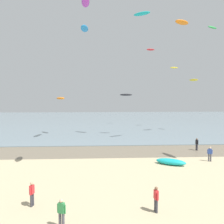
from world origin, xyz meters
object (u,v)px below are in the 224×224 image
object	(u,v)px
person_right_flank	(32,193)
kite_aloft_1	(212,27)
kite_aloft_7	(85,2)
kite_aloft_8	(194,80)
kite_aloft_6	(182,22)
person_far_down_beach	(61,212)
person_nearest_camera	(210,154)
kite_aloft_10	(142,14)
person_left_flank	(156,198)
kite_aloft_2	(126,95)
person_by_waterline	(197,144)
kite_aloft_9	(151,50)
kite_aloft_4	(60,98)
grounded_kite	(171,162)
kite_aloft_3	(174,68)
kite_aloft_5	(85,29)

from	to	relation	value
person_right_flank	kite_aloft_1	distance (m)	42.22
kite_aloft_7	kite_aloft_8	size ratio (longest dim) A/B	1.12
kite_aloft_6	kite_aloft_8	size ratio (longest dim) A/B	1.34
person_far_down_beach	kite_aloft_6	xyz separation A→B (m)	(14.94, 23.25, 17.95)
person_nearest_camera	kite_aloft_7	size ratio (longest dim) A/B	0.72
kite_aloft_1	kite_aloft_10	distance (m)	14.07
person_left_flank	kite_aloft_2	distance (m)	30.38
person_nearest_camera	kite_aloft_6	bearing A→B (deg)	90.28
person_by_waterline	kite_aloft_10	size ratio (longest dim) A/B	0.56
kite_aloft_9	person_right_flank	bearing A→B (deg)	55.14
person_nearest_camera	kite_aloft_1	bearing A→B (deg)	64.82
person_left_flank	kite_aloft_4	bearing A→B (deg)	109.91
person_left_flank	grounded_kite	distance (m)	11.24
kite_aloft_8	kite_aloft_6	bearing A→B (deg)	119.79
kite_aloft_4	kite_aloft_7	distance (m)	25.66
kite_aloft_6	kite_aloft_9	world-z (taller)	kite_aloft_6
person_right_flank	kite_aloft_6	bearing A→B (deg)	49.61
grounded_kite	kite_aloft_8	xyz separation A→B (m)	(11.54, 22.78, 10.47)
grounded_kite	kite_aloft_10	bearing A→B (deg)	-58.90
grounded_kite	kite_aloft_2	xyz separation A→B (m)	(-2.88, 19.15, 7.42)
kite_aloft_2	kite_aloft_7	bearing A→B (deg)	81.75
kite_aloft_6	kite_aloft_9	distance (m)	20.07
kite_aloft_6	kite_aloft_10	xyz separation A→B (m)	(-5.52, 4.12, 2.57)
person_far_down_beach	person_by_waterline	bearing A→B (deg)	49.54
person_by_waterline	kite_aloft_3	xyz separation A→B (m)	(3.55, 21.91, 13.01)
person_right_flank	person_far_down_beach	distance (m)	3.72
person_nearest_camera	kite_aloft_1	world-z (taller)	kite_aloft_1
person_nearest_camera	kite_aloft_1	xyz separation A→B (m)	(8.14, 17.31, 19.27)
kite_aloft_2	kite_aloft_6	distance (m)	15.65
kite_aloft_4	kite_aloft_5	world-z (taller)	kite_aloft_5
person_left_flank	kite_aloft_2	world-z (taller)	kite_aloft_2
person_by_waterline	person_right_flank	distance (m)	24.03
person_nearest_camera	person_far_down_beach	xyz separation A→B (m)	(-14.99, -12.98, 0.00)
person_left_flank	kite_aloft_10	distance (m)	33.20
person_by_waterline	kite_aloft_7	distance (m)	23.23
grounded_kite	kite_aloft_4	bearing A→B (deg)	-24.44
kite_aloft_3	kite_aloft_4	size ratio (longest dim) A/B	0.73
kite_aloft_7	person_far_down_beach	bearing A→B (deg)	-14.76
kite_aloft_4	kite_aloft_10	distance (m)	21.14
kite_aloft_3	kite_aloft_9	bearing A→B (deg)	132.87
person_right_flank	kite_aloft_10	bearing A→B (deg)	64.18
kite_aloft_8	kite_aloft_9	distance (m)	13.62
kite_aloft_6	grounded_kite	bearing A→B (deg)	-143.52
grounded_kite	kite_aloft_9	bearing A→B (deg)	-69.22
person_by_waterline	kite_aloft_9	distance (m)	30.48
kite_aloft_2	grounded_kite	bearing A→B (deg)	106.28
person_nearest_camera	person_by_waterline	xyz separation A→B (m)	(0.75, 5.48, 0.00)
person_left_flank	kite_aloft_7	size ratio (longest dim) A/B	0.72
kite_aloft_2	kite_aloft_3	world-z (taller)	kite_aloft_3
person_nearest_camera	kite_aloft_10	bearing A→B (deg)	111.15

